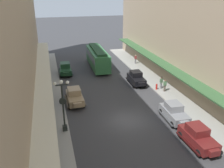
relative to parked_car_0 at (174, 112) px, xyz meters
name	(u,v)px	position (x,y,z in m)	size (l,w,h in m)	color
ground_plane	(127,121)	(-4.73, 1.12, -0.94)	(200.00, 200.00, 0.00)	#38383A
sidewalk_left	(53,130)	(-12.23, 1.12, -0.87)	(3.00, 60.00, 0.15)	#99968E
sidewalk_right	(191,111)	(2.77, 1.12, -0.87)	(3.00, 60.00, 0.15)	#99968E
building_row_left	(6,29)	(-14.97, 1.12, 8.90)	(4.30, 60.00, 19.69)	gray
parked_car_0	(174,112)	(0.00, 0.00, 0.00)	(2.28, 4.31, 1.84)	slate
parked_car_1	(65,69)	(-9.61, 17.54, 0.00)	(2.24, 4.30, 1.84)	#193D23
parked_car_2	(136,78)	(-0.18, 10.61, 0.00)	(2.26, 4.30, 1.84)	black
parked_car_3	(75,96)	(-9.46, 6.65, 0.00)	(2.21, 4.29, 1.84)	#997F5B
parked_car_4	(198,136)	(-0.18, -4.49, 0.00)	(2.20, 4.28, 1.84)	#591919
streetcar	(98,57)	(-3.95, 19.38, 0.96)	(2.73, 9.66, 3.46)	#33723F
lamp_post_with_clock	(63,104)	(-11.13, 0.76, 2.04)	(1.42, 0.44, 5.16)	black
fire_hydrant	(157,87)	(1.62, 7.65, -0.38)	(0.24, 0.24, 0.82)	#B21E19
pedestrian_0	(165,85)	(2.35, 6.78, 0.05)	(0.36, 0.24, 1.64)	#4C4238
pedestrian_1	(161,83)	(2.33, 7.80, 0.07)	(0.36, 0.28, 1.67)	slate
pedestrian_2	(136,59)	(3.07, 19.66, 0.05)	(0.36, 0.24, 1.64)	slate
pedestrian_3	(51,113)	(-12.27, 2.90, 0.05)	(0.36, 0.24, 1.64)	#4C4238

